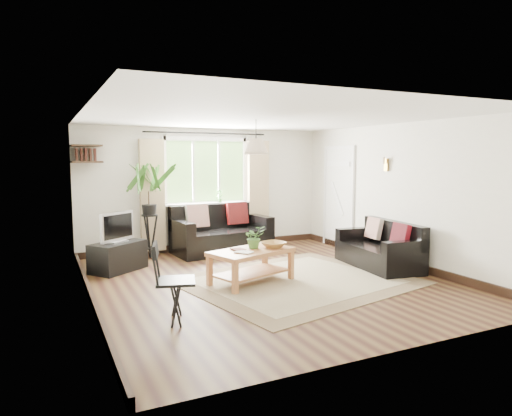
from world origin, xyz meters
name	(u,v)px	position (x,y,z in m)	size (l,w,h in m)	color
floor	(267,281)	(0.00, 0.00, 0.00)	(5.50, 5.50, 0.00)	black
ceiling	(268,117)	(0.00, 0.00, 2.40)	(5.50, 5.50, 0.00)	white
wall_back	(206,189)	(0.00, 2.75, 1.20)	(5.00, 0.02, 2.40)	white
wall_front	(403,226)	(0.00, -2.75, 1.20)	(5.00, 0.02, 2.40)	white
wall_left	(86,209)	(-2.50, 0.00, 1.20)	(0.02, 5.50, 2.40)	white
wall_right	(399,195)	(2.50, 0.00, 1.20)	(0.02, 5.50, 2.40)	white
rug	(297,281)	(0.37, -0.22, 0.01)	(3.12, 2.67, 0.02)	beige
window	(206,171)	(0.00, 2.71, 1.55)	(2.50, 0.16, 2.16)	white
door	(338,198)	(2.47, 1.70, 1.00)	(0.06, 0.96, 2.06)	silver
corner_shelf	(86,154)	(-2.25, 2.50, 1.89)	(0.50, 0.50, 0.34)	black
pendant_lamp	(256,143)	(0.00, 0.40, 2.05)	(0.36, 0.36, 0.54)	beige
wall_sconce	(385,162)	(2.43, 0.30, 1.74)	(0.12, 0.12, 0.28)	beige
sofa_back	(222,230)	(0.14, 2.23, 0.43)	(1.84, 0.92, 0.87)	black
sofa_right	(379,246)	(2.05, -0.04, 0.36)	(0.77, 1.54, 0.73)	black
coffee_table	(251,266)	(-0.27, -0.01, 0.25)	(1.20, 0.66, 0.49)	brown
table_plant	(254,237)	(-0.18, 0.08, 0.66)	(0.30, 0.26, 0.33)	#41702D
bowl	(274,245)	(0.10, 0.00, 0.54)	(0.35, 0.35, 0.09)	olive
book_a	(240,253)	(-0.53, -0.20, 0.50)	(0.17, 0.24, 0.02)	white
book_b	(233,250)	(-0.54, 0.04, 0.50)	(0.16, 0.22, 0.02)	#572B23
tv_stand	(118,256)	(-1.91, 1.58, 0.23)	(0.87, 0.49, 0.47)	black
tv	(117,226)	(-1.91, 1.58, 0.72)	(0.67, 0.22, 0.51)	#A5A5AA
palm_stand	(149,211)	(-1.24, 2.28, 0.87)	(0.68, 0.68, 1.74)	black
folding_chair	(176,282)	(-1.69, -1.08, 0.45)	(0.46, 0.46, 0.89)	black
sill_plant	(220,196)	(0.25, 2.63, 1.06)	(0.14, 0.10, 0.27)	#2D6023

